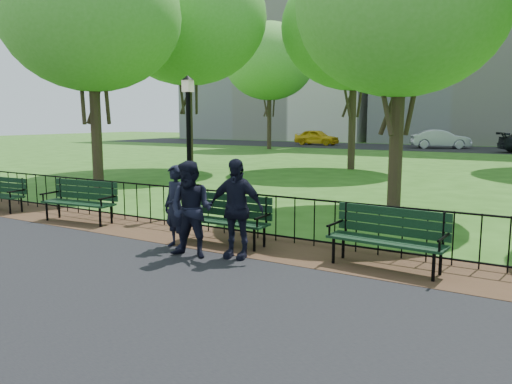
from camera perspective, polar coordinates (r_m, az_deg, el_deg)
The scene contains 20 objects.
ground at distance 8.61m, azimuth -10.13°, elevation -7.54°, with size 120.00×120.00×0.00m, color #2C5917.
dirt_strip at distance 9.75m, azimuth -4.34°, elevation -5.46°, with size 60.00×1.60×0.01m, color #3B2A18.
far_street at distance 41.66m, azimuth 23.25°, elevation 4.51°, with size 70.00×9.00×0.01m, color black.
iron_fence at distance 10.05m, azimuth -2.73°, elevation -2.19°, with size 24.06×0.06×1.00m.
apartment_west at distance 61.71m, azimuth 4.05°, elevation 18.33°, with size 22.00×15.00×26.00m, color beige.
park_bench_main at distance 9.44m, azimuth -4.71°, elevation -2.25°, with size 1.78×0.56×1.01m.
park_bench_left_a at distance 12.00m, azimuth -19.33°, elevation -0.49°, with size 1.86×0.74×1.03m.
park_bench_left_b at distance 14.31m, azimuth -27.26°, elevation 0.19°, with size 1.67×0.61×0.93m.
park_bench_right_a at distance 8.09m, azimuth 14.89°, elevation -4.39°, with size 1.86×0.70×1.04m.
lamppost at distance 12.10m, azimuth -7.69°, elevation 5.87°, with size 0.30×0.30×3.35m.
tree_near_w at distance 18.17m, azimuth -18.35°, elevation 18.73°, with size 5.92×5.92×8.26m.
tree_near_e at distance 13.62m, azimuth 16.31°, elevation 19.74°, with size 5.27×5.27×7.35m.
tree_mid_w at distance 23.37m, azimuth -7.85°, elevation 19.19°, with size 6.97×6.97×9.72m.
tree_far_c at distance 23.93m, azimuth 11.22°, elevation 17.98°, with size 6.60×6.60×9.20m.
tree_far_w at distance 38.83m, azimuth 1.55°, elevation 14.69°, with size 6.82×6.82×9.51m.
person_left at distance 9.13m, azimuth -9.19°, elevation -1.66°, with size 0.55×0.36×1.51m, color black.
person_mid at distance 8.44m, azimuth -7.41°, elevation -2.01°, with size 0.80×0.41×1.64m, color black.
person_right at distance 8.35m, azimuth -2.34°, elevation -1.89°, with size 0.99×0.40×1.68m, color black.
taxi at distance 44.96m, azimuth 6.95°, elevation 6.24°, with size 1.60×3.99×1.36m, color yellow.
sedan_silver at distance 41.96m, azimuth 20.31°, elevation 5.70°, with size 1.55×4.44×1.46m, color #A9ABB1.
Camera 1 is at (5.45, -6.23, 2.35)m, focal length 35.00 mm.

